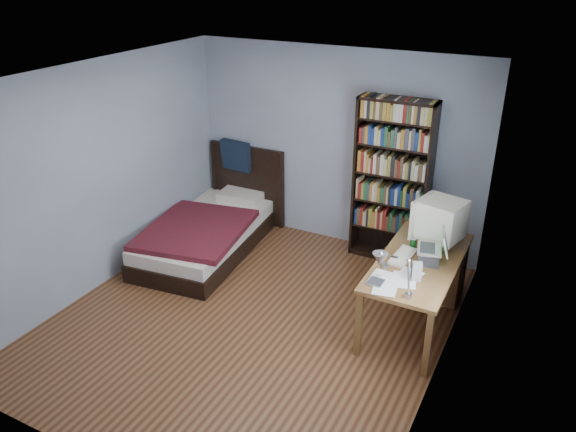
% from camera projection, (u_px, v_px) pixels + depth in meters
% --- Properties ---
extents(room, '(4.20, 4.24, 2.50)m').
position_uv_depth(room, '(251.00, 211.00, 5.33)').
color(room, '#4F2A17').
rests_on(room, ground).
extents(desk, '(0.75, 1.62, 0.73)m').
position_uv_depth(desk, '(428.00, 267.00, 6.03)').
color(desk, brown).
rests_on(desk, floor).
extents(crt_monitor, '(0.52, 0.48, 0.50)m').
position_uv_depth(crt_monitor, '(439.00, 220.00, 5.71)').
color(crt_monitor, beige).
rests_on(crt_monitor, desk).
extents(laptop, '(0.35, 0.34, 0.36)m').
position_uv_depth(laptop, '(431.00, 253.00, 5.44)').
color(laptop, '#2D2D30').
rests_on(laptop, desk).
extents(desk_lamp, '(0.24, 0.53, 0.63)m').
position_uv_depth(desk_lamp, '(385.00, 263.00, 4.46)').
color(desk_lamp, '#99999E').
rests_on(desk_lamp, desk).
extents(keyboard, '(0.19, 0.43, 0.04)m').
position_uv_depth(keyboard, '(403.00, 256.00, 5.57)').
color(keyboard, beige).
rests_on(keyboard, desk).
extents(speaker, '(0.11, 0.11, 0.17)m').
position_uv_depth(speaker, '(417.00, 271.00, 5.16)').
color(speaker, '#949497').
rests_on(speaker, desk).
extents(soda_can, '(0.06, 0.06, 0.11)m').
position_uv_depth(soda_can, '(413.00, 244.00, 5.73)').
color(soda_can, '#073311').
rests_on(soda_can, desk).
extents(mouse, '(0.06, 0.10, 0.03)m').
position_uv_depth(mouse, '(422.00, 248.00, 5.73)').
color(mouse, silver).
rests_on(mouse, desk).
extents(phone_silver, '(0.10, 0.12, 0.02)m').
position_uv_depth(phone_silver, '(385.00, 266.00, 5.40)').
color(phone_silver, '#B7B6BB').
rests_on(phone_silver, desk).
extents(phone_grey, '(0.08, 0.11, 0.02)m').
position_uv_depth(phone_grey, '(376.00, 277.00, 5.22)').
color(phone_grey, '#949497').
rests_on(phone_grey, desk).
extents(external_drive, '(0.14, 0.14, 0.03)m').
position_uv_depth(external_drive, '(376.00, 283.00, 5.13)').
color(external_drive, '#949497').
rests_on(external_drive, desk).
extents(bookshelf, '(0.90, 0.30, 2.01)m').
position_uv_depth(bookshelf, '(392.00, 182.00, 6.67)').
color(bookshelf, black).
rests_on(bookshelf, floor).
extents(bed, '(1.37, 2.26, 1.16)m').
position_uv_depth(bed, '(211.00, 229.00, 7.21)').
color(bed, black).
rests_on(bed, floor).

